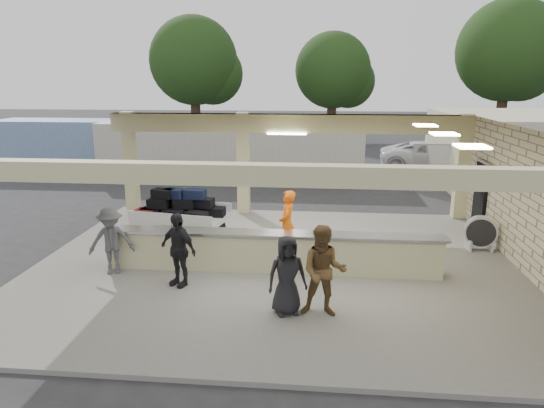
# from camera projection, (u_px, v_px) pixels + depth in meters

# --- Properties ---
(ground) EXTENTS (120.00, 120.00, 0.00)m
(ground) POSITION_uv_depth(u_px,v_px,m) (274.00, 267.00, 12.35)
(ground) COLOR #28282B
(ground) RESTS_ON ground
(pavilion) EXTENTS (12.01, 10.00, 3.55)m
(pavilion) POSITION_uv_depth(u_px,v_px,m) (285.00, 209.00, 12.63)
(pavilion) COLOR slate
(pavilion) RESTS_ON ground
(baggage_counter) EXTENTS (8.20, 0.58, 0.98)m
(baggage_counter) POSITION_uv_depth(u_px,v_px,m) (272.00, 252.00, 11.72)
(baggage_counter) COLOR #BDBA8D
(baggage_counter) RESTS_ON pavilion
(luggage_cart) EXTENTS (2.76, 1.97, 1.47)m
(luggage_cart) POSITION_uv_depth(u_px,v_px,m) (180.00, 211.00, 14.04)
(luggage_cart) COLOR silver
(luggage_cart) RESTS_ON pavilion
(drum_fan) EXTENTS (0.89, 0.49, 0.95)m
(drum_fan) POSITION_uv_depth(u_px,v_px,m) (481.00, 232.00, 13.16)
(drum_fan) COLOR silver
(drum_fan) RESTS_ON pavilion
(baggage_handler) EXTENTS (0.39, 0.67, 1.78)m
(baggage_handler) POSITION_uv_depth(u_px,v_px,m) (287.00, 224.00, 12.54)
(baggage_handler) COLOR #F4600C
(baggage_handler) RESTS_ON pavilion
(passenger_a) EXTENTS (0.92, 0.44, 1.85)m
(passenger_a) POSITION_uv_depth(u_px,v_px,m) (324.00, 271.00, 9.41)
(passenger_a) COLOR brown
(passenger_a) RESTS_ON pavilion
(passenger_b) EXTENTS (1.05, 0.79, 1.70)m
(passenger_b) POSITION_uv_depth(u_px,v_px,m) (178.00, 249.00, 10.83)
(passenger_b) COLOR black
(passenger_b) RESTS_ON pavilion
(passenger_c) EXTENTS (1.11, 0.68, 1.62)m
(passenger_c) POSITION_uv_depth(u_px,v_px,m) (111.00, 241.00, 11.51)
(passenger_c) COLOR #47474B
(passenger_c) RESTS_ON pavilion
(passenger_d) EXTENTS (0.85, 0.57, 1.61)m
(passenger_d) POSITION_uv_depth(u_px,v_px,m) (287.00, 275.00, 9.53)
(passenger_d) COLOR black
(passenger_d) RESTS_ON pavilion
(car_white_a) EXTENTS (5.47, 3.08, 1.49)m
(car_white_a) POSITION_uv_depth(u_px,v_px,m) (433.00, 156.00, 24.95)
(car_white_a) COLOR white
(car_white_a) RESTS_ON ground
(car_white_b) EXTENTS (5.12, 2.42, 1.56)m
(car_white_b) POSITION_uv_depth(u_px,v_px,m) (505.00, 156.00, 24.75)
(car_white_b) COLOR white
(car_white_b) RESTS_ON ground
(car_dark) EXTENTS (4.11, 2.47, 1.29)m
(car_dark) POSITION_uv_depth(u_px,v_px,m) (443.00, 158.00, 25.01)
(car_dark) COLOR black
(car_dark) RESTS_ON ground
(container_white) EXTENTS (12.23, 2.48, 2.65)m
(container_white) POSITION_uv_depth(u_px,v_px,m) (231.00, 151.00, 22.76)
(container_white) COLOR beige
(container_white) RESTS_ON ground
(container_blue) EXTENTS (10.07, 2.50, 2.61)m
(container_blue) POSITION_uv_depth(u_px,v_px,m) (97.00, 146.00, 24.52)
(container_blue) COLOR #7D9EC8
(container_blue) RESTS_ON ground
(tree_left) EXTENTS (6.60, 6.30, 9.00)m
(tree_left) POSITION_uv_depth(u_px,v_px,m) (199.00, 65.00, 34.91)
(tree_left) COLOR #382619
(tree_left) RESTS_ON ground
(tree_mid) EXTENTS (6.00, 5.60, 8.00)m
(tree_mid) POSITION_uv_depth(u_px,v_px,m) (337.00, 74.00, 36.08)
(tree_mid) COLOR #382619
(tree_mid) RESTS_ON ground
(tree_right) EXTENTS (7.20, 7.00, 10.00)m
(tree_right) POSITION_uv_depth(u_px,v_px,m) (512.00, 55.00, 33.70)
(tree_right) COLOR #382619
(tree_right) RESTS_ON ground
(adjacent_building) EXTENTS (6.00, 8.00, 3.20)m
(adjacent_building) POSITION_uv_depth(u_px,v_px,m) (516.00, 152.00, 20.70)
(adjacent_building) COLOR beige
(adjacent_building) RESTS_ON ground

